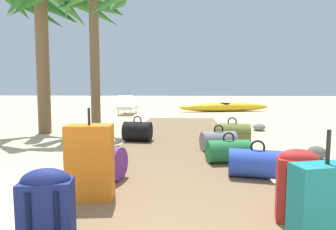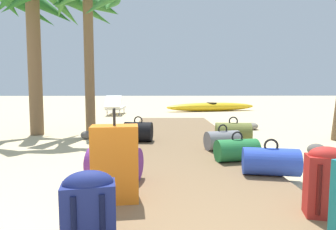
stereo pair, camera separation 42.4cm
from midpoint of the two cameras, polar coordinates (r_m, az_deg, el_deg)
name	(u,v)px [view 2 (the right image)]	position (r m, az deg, el deg)	size (l,w,h in m)	color
ground_plane	(185,159)	(4.40, 0.65, -8.80)	(60.00, 60.00, 0.00)	#D1BA8C
boardwalk	(181,145)	(5.20, 0.34, -6.06)	(2.07, 8.38, 0.08)	brown
duffel_bag_blue	(271,161)	(3.45, 16.62, -8.98)	(0.67, 0.43, 0.43)	#2847B7
duffel_bag_olive	(233,133)	(5.18, 10.68, -3.62)	(0.65, 0.44, 0.49)	olive
duffel_bag_black	(138,132)	(5.35, -8.25, -3.35)	(0.55, 0.42, 0.48)	black
backpack_navy	(89,207)	(2.01, -21.78, -16.90)	(0.36, 0.25, 0.50)	navy
duffel_bag_purple	(115,163)	(3.24, -14.46, -9.43)	(0.62, 0.49, 0.48)	#6B2D84
backpack_red	(326,180)	(2.48, 24.93, -11.88)	(0.33, 0.25, 0.56)	red
duffel_bag_green	(237,150)	(3.98, 10.72, -6.97)	(0.62, 0.40, 0.42)	#237538
duffel_bag_grey	(223,140)	(4.65, 8.35, -5.06)	(0.60, 0.43, 0.42)	slate
suitcase_orange	(115,164)	(2.63, -15.22, -9.45)	(0.43, 0.27, 0.84)	orange
palm_tree_far_left	(34,17)	(7.41, -26.92, 17.21)	(1.91, 2.07, 3.45)	brown
palm_tree_near_left	(87,12)	(7.19, -17.70, 19.23)	(2.26, 2.14, 3.53)	brown
lounge_chair	(115,106)	(11.42, -11.62, 1.71)	(0.62, 1.57, 0.77)	white
kayak	(211,107)	(12.93, 7.80, 1.63)	(4.23, 1.56, 0.39)	gold
rock_right_near	(317,150)	(5.00, 25.60, -6.39)	(0.28, 0.28, 0.20)	#5B5651
rock_right_far	(252,126)	(7.58, 15.00, -2.16)	(0.32, 0.35, 0.18)	gray
rock_left_far	(86,135)	(6.28, -18.00, -3.87)	(0.24, 0.19, 0.17)	#5B5651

